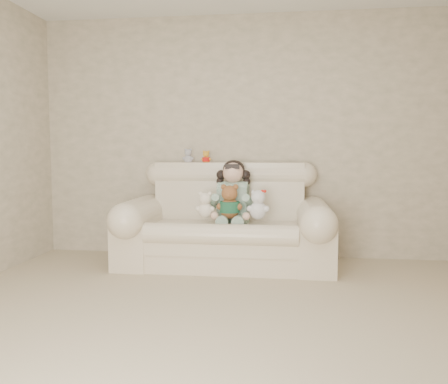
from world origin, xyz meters
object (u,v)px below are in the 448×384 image
(seated_child, at_px, (233,191))
(brown_teddy, at_px, (230,198))
(white_cat, at_px, (258,201))
(cream_teddy, at_px, (205,202))
(sofa, at_px, (225,215))

(seated_child, distance_m, brown_teddy, 0.22)
(white_cat, bearing_deg, cream_teddy, 156.79)
(sofa, bearing_deg, seated_child, 48.72)
(sofa, bearing_deg, cream_teddy, -145.14)
(brown_teddy, distance_m, cream_teddy, 0.24)
(brown_teddy, xyz_separation_m, white_cat, (0.28, -0.02, -0.03))
(seated_child, distance_m, cream_teddy, 0.34)
(seated_child, relative_size, white_cat, 1.93)
(white_cat, relative_size, cream_teddy, 1.13)
(sofa, distance_m, seated_child, 0.25)
(cream_teddy, bearing_deg, sofa, 35.61)
(seated_child, height_order, white_cat, seated_child)
(brown_teddy, height_order, white_cat, brown_teddy)
(sofa, relative_size, seated_child, 3.23)
(brown_teddy, distance_m, white_cat, 0.28)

